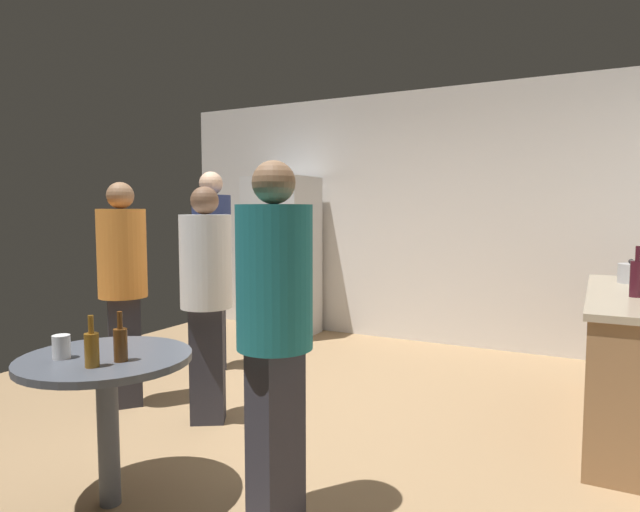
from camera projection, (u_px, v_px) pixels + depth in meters
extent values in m
cube|color=#9E7C56|center=(264.00, 423.00, 3.73)|extent=(5.20, 5.20, 0.10)
cube|color=silver|center=(394.00, 217.00, 5.94)|extent=(5.32, 0.06, 2.70)
cube|color=silver|center=(282.00, 257.00, 6.14)|extent=(0.70, 0.65, 1.80)
cube|color=#262628|center=(282.00, 251.00, 5.74)|extent=(0.03, 0.03, 0.60)
cube|color=olive|center=(639.00, 365.00, 3.46)|extent=(0.60, 1.87, 0.86)
cylinder|color=#B2B2B7|center=(631.00, 273.00, 3.88)|extent=(0.17, 0.17, 0.14)
sphere|color=black|center=(631.00, 261.00, 3.87)|extent=(0.04, 0.04, 0.04)
cylinder|color=#3F141E|center=(637.00, 279.00, 3.25)|extent=(0.08, 0.08, 0.22)
cylinder|color=#3F141E|center=(638.00, 253.00, 3.23)|extent=(0.03, 0.03, 0.09)
cylinder|color=#4C515B|center=(108.00, 434.00, 2.59)|extent=(0.10, 0.10, 0.70)
cylinder|color=#4C515B|center=(106.00, 359.00, 2.56)|extent=(0.80, 0.80, 0.03)
cylinder|color=#8C5919|center=(92.00, 350.00, 2.36)|extent=(0.06, 0.06, 0.15)
cylinder|color=#8C5919|center=(91.00, 324.00, 2.35)|extent=(0.02, 0.02, 0.08)
cylinder|color=#593314|center=(121.00, 345.00, 2.45)|extent=(0.06, 0.06, 0.15)
cylinder|color=#593314|center=(120.00, 320.00, 2.44)|extent=(0.02, 0.02, 0.08)
cylinder|color=white|center=(61.00, 347.00, 2.50)|extent=(0.08, 0.08, 0.11)
cube|color=#2D2D38|center=(213.00, 321.00, 4.83)|extent=(0.28, 0.27, 0.87)
cylinder|color=navy|center=(212.00, 234.00, 4.76)|extent=(0.48, 0.48, 0.69)
sphere|color=#D8AD8C|center=(211.00, 183.00, 4.73)|extent=(0.21, 0.21, 0.21)
cube|color=#2D2D38|center=(275.00, 436.00, 2.44)|extent=(0.23, 0.26, 0.81)
cylinder|color=#1E727A|center=(274.00, 277.00, 2.37)|extent=(0.42, 0.42, 0.64)
sphere|color=#8C6647|center=(274.00, 182.00, 2.34)|extent=(0.19, 0.19, 0.19)
cube|color=#2D2D38|center=(208.00, 365.00, 3.61)|extent=(0.28, 0.26, 0.78)
cylinder|color=white|center=(206.00, 261.00, 3.55)|extent=(0.47, 0.47, 0.62)
sphere|color=brown|center=(205.00, 200.00, 3.52)|extent=(0.18, 0.18, 0.18)
cube|color=#2D2D38|center=(125.00, 352.00, 3.91)|extent=(0.27, 0.28, 0.80)
cylinder|color=orange|center=(122.00, 253.00, 3.85)|extent=(0.48, 0.48, 0.63)
sphere|color=#8C6647|center=(120.00, 195.00, 3.82)|extent=(0.19, 0.19, 0.19)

